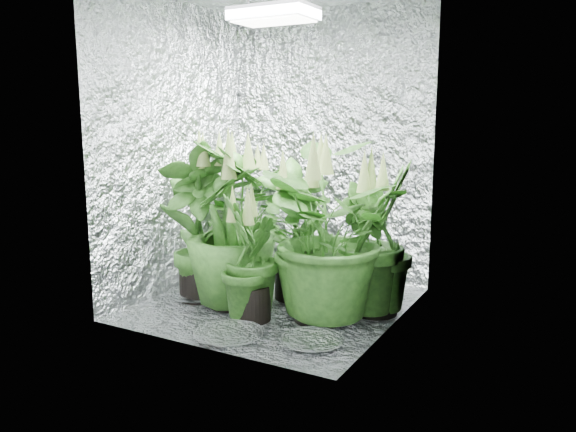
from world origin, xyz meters
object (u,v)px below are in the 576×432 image
(plant_c, at_px, (377,240))
(plant_d, at_px, (231,227))
(plant_a, at_px, (247,211))
(plant_e, at_px, (321,233))
(circulation_fan, at_px, (374,287))
(plant_b, at_px, (295,232))
(grow_lamp, at_px, (274,14))
(plant_g, at_px, (250,260))
(plant_f, at_px, (200,222))

(plant_c, xyz_separation_m, plant_d, (-0.87, -0.31, 0.05))
(plant_a, relative_size, plant_e, 0.91)
(plant_c, height_order, plant_d, plant_d)
(plant_a, xyz_separation_m, circulation_fan, (1.19, -0.36, -0.34))
(plant_b, distance_m, circulation_fan, 0.64)
(circulation_fan, bearing_deg, plant_e, -108.44)
(grow_lamp, relative_size, plant_g, 0.60)
(plant_b, relative_size, plant_c, 0.98)
(grow_lamp, height_order, circulation_fan, grow_lamp)
(plant_b, bearing_deg, plant_d, -129.88)
(plant_a, relative_size, plant_f, 0.90)
(plant_f, height_order, circulation_fan, plant_f)
(plant_d, bearing_deg, plant_c, 19.89)
(plant_f, bearing_deg, plant_e, 1.06)
(grow_lamp, height_order, plant_d, grow_lamp)
(plant_a, bearing_deg, grow_lamp, -44.63)
(grow_lamp, height_order, plant_g, grow_lamp)
(grow_lamp, bearing_deg, plant_f, -164.21)
(plant_a, bearing_deg, plant_f, -82.64)
(plant_a, xyz_separation_m, plant_g, (0.60, -0.90, -0.11))
(plant_f, bearing_deg, plant_a, 97.36)
(plant_a, distance_m, plant_e, 1.21)
(plant_e, distance_m, plant_f, 0.88)
(plant_c, bearing_deg, plant_f, -165.47)
(plant_d, relative_size, plant_e, 1.00)
(plant_a, xyz_separation_m, plant_d, (0.36, -0.74, 0.04))
(plant_a, xyz_separation_m, plant_c, (1.23, -0.43, -0.02))
(plant_c, height_order, plant_e, plant_e)
(plant_a, relative_size, plant_d, 0.91)
(plant_a, height_order, circulation_fan, plant_a)
(plant_c, height_order, plant_f, plant_f)
(plant_g, bearing_deg, grow_lamp, 92.50)
(grow_lamp, distance_m, plant_d, 1.33)
(grow_lamp, relative_size, plant_b, 0.50)
(plant_a, relative_size, circulation_fan, 2.97)
(plant_a, bearing_deg, plant_d, -64.07)
(plant_b, xyz_separation_m, plant_e, (0.34, -0.30, 0.08))
(plant_d, relative_size, circulation_fan, 3.28)
(plant_a, distance_m, plant_c, 1.30)
(grow_lamp, distance_m, plant_e, 1.35)
(plant_e, distance_m, circulation_fan, 0.57)
(grow_lamp, distance_m, plant_b, 1.38)
(plant_a, height_order, plant_b, plant_a)
(plant_d, bearing_deg, grow_lamp, 35.04)
(plant_a, distance_m, plant_d, 0.82)
(grow_lamp, bearing_deg, circulation_fan, 20.30)
(grow_lamp, bearing_deg, plant_b, 73.32)
(plant_b, relative_size, circulation_fan, 2.90)
(plant_e, height_order, circulation_fan, plant_e)
(plant_d, relative_size, plant_f, 1.00)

